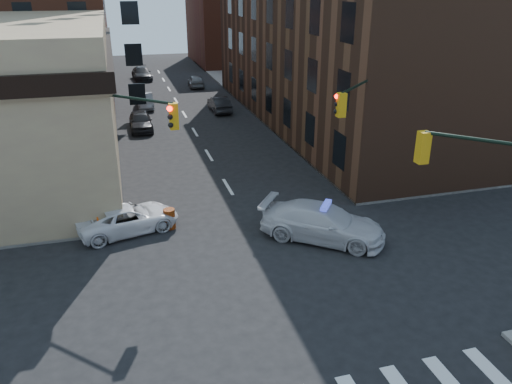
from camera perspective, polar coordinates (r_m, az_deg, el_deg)
ground at (r=20.61m, az=2.97°, el=-9.61°), size 140.00×140.00×0.00m
sidewalk_ne at (r=58.00m, az=14.62°, el=11.24°), size 34.00×54.50×0.15m
commercial_row_ne at (r=43.38m, az=10.42°, el=17.15°), size 14.00×34.00×14.00m
filler_nw at (r=79.17m, az=-24.50°, el=18.76°), size 20.00×18.00×16.00m
filler_ne at (r=77.16m, az=-0.88°, el=19.12°), size 16.00×16.00×12.00m
signal_pole_nw at (r=22.78m, az=-15.38°, el=4.88°), size 3.58×3.67×8.00m
signal_pole_ne at (r=25.55m, az=11.90°, el=7.13°), size 3.67×3.58×8.00m
tree_ne_near at (r=45.08m, az=1.64°, el=13.20°), size 3.00×3.00×4.85m
tree_ne_far at (r=52.68m, az=-1.01°, el=14.61°), size 3.00×3.00×4.85m
police_car at (r=23.22m, az=7.63°, el=-3.48°), size 6.00×5.28×1.66m
pickup at (r=24.55m, az=-14.40°, el=-2.97°), size 5.15×3.30×1.32m
parked_car_wnear at (r=41.54m, az=-13.04°, el=7.90°), size 1.76×4.35×1.48m
parked_car_wfar at (r=49.10m, az=-12.55°, el=10.13°), size 1.49×4.11×1.35m
parked_car_wdeep at (r=64.13m, az=-12.93°, el=13.06°), size 2.44×5.24×1.48m
parked_car_enear at (r=46.62m, az=-4.21°, el=9.98°), size 1.57×4.28×1.40m
parked_car_efar at (r=58.42m, az=-6.89°, el=12.49°), size 1.87×4.13×1.38m
pedestrian_a at (r=24.85m, az=-22.21°, el=-2.95°), size 0.69×0.68×1.60m
pedestrian_b at (r=27.07m, az=-22.61°, el=-0.93°), size 0.86×0.72×1.59m
pedestrian_c at (r=27.02m, az=-27.09°, el=-1.30°), size 1.26×0.78×1.99m
barrel_road at (r=24.21m, az=3.74°, el=-2.93°), size 0.65×0.65×1.08m
barrel_bank at (r=24.50m, az=-9.86°, el=-3.03°), size 0.73×0.73×1.00m
barricade_nw_a at (r=24.52m, az=-16.64°, el=-3.48°), size 1.23×0.80×0.85m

